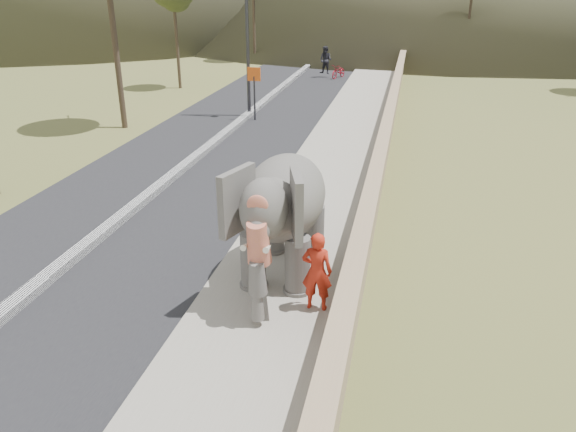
{
  "coord_description": "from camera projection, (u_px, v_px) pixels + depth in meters",
  "views": [
    {
      "loc": [
        2.42,
        -8.79,
        6.2
      ],
      "look_at": [
        0.2,
        1.4,
        1.7
      ],
      "focal_mm": 35.0,
      "sensor_mm": 36.0,
      "label": 1
    }
  ],
  "objects": [
    {
      "name": "elephant_and_man",
      "position": [
        285.0,
        214.0,
        11.96
      ],
      "size": [
        2.2,
        3.78,
        2.73
      ],
      "color": "#67635D",
      "rests_on": "ground"
    },
    {
      "name": "parapet",
      "position": [
        383.0,
        153.0,
        19.25
      ],
      "size": [
        0.3,
        120.0,
        1.1
      ],
      "primitive_type": "cube",
      "color": "tan",
      "rests_on": "ground"
    },
    {
      "name": "ground",
      "position": [
        262.0,
        324.0,
        10.82
      ],
      "size": [
        160.0,
        160.0,
        0.0
      ],
      "primitive_type": "plane",
      "color": "olive",
      "rests_on": "ground"
    },
    {
      "name": "signboard",
      "position": [
        254.0,
        85.0,
        25.23
      ],
      "size": [
        0.6,
        0.08,
        2.4
      ],
      "color": "#2D2D33",
      "rests_on": "ground"
    },
    {
      "name": "lamppost",
      "position": [
        253.0,
        7.0,
        24.72
      ],
      "size": [
        1.76,
        0.36,
        8.0
      ],
      "color": "#2D2D32",
      "rests_on": "ground"
    },
    {
      "name": "trees",
      "position": [
        381.0,
        23.0,
        30.3
      ],
      "size": [
        40.94,
        36.86,
        8.69
      ],
      "color": "#473828",
      "rests_on": "ground"
    },
    {
      "name": "motorcyclist",
      "position": [
        332.0,
        65.0,
        36.17
      ],
      "size": [
        1.92,
        1.74,
        1.99
      ],
      "color": "maroon",
      "rests_on": "ground"
    },
    {
      "name": "median",
      "position": [
        200.0,
        154.0,
        20.72
      ],
      "size": [
        0.35,
        120.0,
        0.22
      ],
      "primitive_type": "cube",
      "color": "black",
      "rests_on": "ground"
    },
    {
      "name": "walkway",
      "position": [
        334.0,
        163.0,
        19.76
      ],
      "size": [
        3.0,
        120.0,
        0.15
      ],
      "primitive_type": "cube",
      "color": "#9E9687",
      "rests_on": "ground"
    },
    {
      "name": "road",
      "position": [
        200.0,
        156.0,
        20.76
      ],
      "size": [
        7.0,
        120.0,
        0.03
      ],
      "primitive_type": "cube",
      "color": "black",
      "rests_on": "ground"
    }
  ]
}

